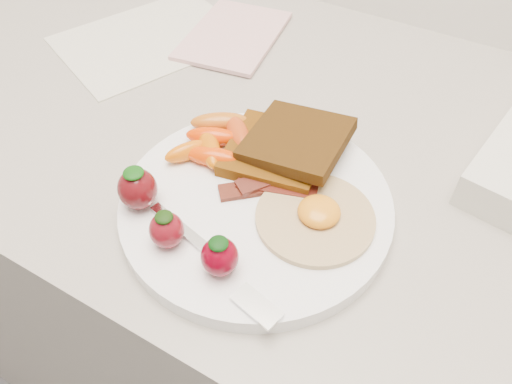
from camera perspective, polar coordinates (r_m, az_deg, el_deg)
The scene contains 11 objects.
counter at distance 0.95m, azimuth 4.65°, elevation -14.67°, with size 2.00×0.60×0.90m, color gray.
plate at distance 0.50m, azimuth -0.00°, elevation -1.47°, with size 0.27×0.27×0.02m, color white.
toast_lower at distance 0.53m, azimuth 2.21°, elevation 4.70°, with size 0.10×0.10×0.01m, color #4D2705.
toast_upper at distance 0.52m, azimuth 4.67°, elevation 5.96°, with size 0.10×0.10×0.01m, color black.
fried_egg at distance 0.47m, azimuth 6.89°, elevation -2.74°, with size 0.13×0.13×0.02m.
bacon_strips at distance 0.50m, azimuth 1.65°, elevation 0.97°, with size 0.09×0.09×0.01m.
baby_carrots at distance 0.54m, azimuth -4.61°, elevation 5.98°, with size 0.09×0.11×0.02m.
strawberries at distance 0.46m, azimuth -10.07°, elevation -2.90°, with size 0.14×0.06×0.05m.
fork at distance 0.44m, azimuth -4.29°, elevation -8.37°, with size 0.16×0.06×0.00m.
paper_sheet at distance 0.77m, azimuth -11.92°, elevation 16.78°, with size 0.19×0.25×0.00m, color beige.
notepad at distance 0.76m, azimuth -2.56°, elevation 17.49°, with size 0.12×0.18×0.01m, color beige.
Camera 1 is at (0.15, 1.28, 1.29)m, focal length 35.00 mm.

